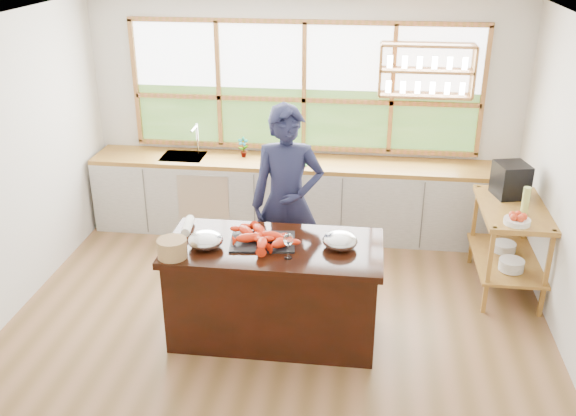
% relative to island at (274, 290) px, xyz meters
% --- Properties ---
extents(ground_plane, '(5.00, 5.00, 0.00)m').
position_rel_island_xyz_m(ground_plane, '(0.00, 0.20, -0.45)').
color(ground_plane, brown).
extents(room_shell, '(5.02, 4.52, 2.71)m').
position_rel_island_xyz_m(room_shell, '(0.02, 0.71, 1.30)').
color(room_shell, silver).
rests_on(room_shell, ground_plane).
extents(back_counter, '(4.90, 0.63, 0.90)m').
position_rel_island_xyz_m(back_counter, '(-0.02, 2.14, 0.00)').
color(back_counter, beige).
rests_on(back_counter, ground_plane).
extents(right_shelf_unit, '(0.62, 1.10, 0.90)m').
position_rel_island_xyz_m(right_shelf_unit, '(2.19, 1.09, 0.15)').
color(right_shelf_unit, olive).
rests_on(right_shelf_unit, ground_plane).
extents(island, '(1.85, 0.90, 0.90)m').
position_rel_island_xyz_m(island, '(0.00, 0.00, 0.00)').
color(island, black).
rests_on(island, ground_plane).
extents(cook, '(0.75, 0.53, 1.92)m').
position_rel_island_xyz_m(cook, '(0.01, 0.79, 0.50)').
color(cook, '#171A35').
rests_on(cook, ground_plane).
extents(potted_plant, '(0.14, 0.10, 0.24)m').
position_rel_island_xyz_m(potted_plant, '(-0.69, 2.20, 0.57)').
color(potted_plant, slate).
rests_on(potted_plant, back_counter).
extents(cutting_board, '(0.43, 0.34, 0.01)m').
position_rel_island_xyz_m(cutting_board, '(-0.10, 2.14, 0.45)').
color(cutting_board, green).
rests_on(cutting_board, back_counter).
extents(espresso_machine, '(0.37, 0.38, 0.34)m').
position_rel_island_xyz_m(espresso_machine, '(2.19, 1.38, 0.62)').
color(espresso_machine, black).
rests_on(espresso_machine, right_shelf_unit).
extents(wine_bottle, '(0.09, 0.09, 0.28)m').
position_rel_island_xyz_m(wine_bottle, '(2.24, 0.90, 0.59)').
color(wine_bottle, '#ADBE58').
rests_on(wine_bottle, right_shelf_unit).
extents(fruit_bowl, '(0.24, 0.24, 0.11)m').
position_rel_island_xyz_m(fruit_bowl, '(2.14, 0.70, 0.49)').
color(fruit_bowl, silver).
rests_on(fruit_bowl, right_shelf_unit).
extents(slate_board, '(0.59, 0.46, 0.02)m').
position_rel_island_xyz_m(slate_board, '(-0.10, 0.03, 0.45)').
color(slate_board, black).
rests_on(slate_board, island).
extents(lobster_pile, '(0.55, 0.48, 0.08)m').
position_rel_island_xyz_m(lobster_pile, '(-0.11, 0.02, 0.50)').
color(lobster_pile, red).
rests_on(lobster_pile, slate_board).
extents(mixing_bowl_left, '(0.30, 0.30, 0.14)m').
position_rel_island_xyz_m(mixing_bowl_left, '(-0.57, -0.10, 0.51)').
color(mixing_bowl_left, silver).
rests_on(mixing_bowl_left, island).
extents(mixing_bowl_right, '(0.30, 0.30, 0.14)m').
position_rel_island_xyz_m(mixing_bowl_right, '(0.56, 0.03, 0.51)').
color(mixing_bowl_right, silver).
rests_on(mixing_bowl_right, island).
extents(wine_glass, '(0.08, 0.08, 0.22)m').
position_rel_island_xyz_m(wine_glass, '(0.15, -0.22, 0.61)').
color(wine_glass, white).
rests_on(wine_glass, island).
extents(wicker_basket, '(0.25, 0.25, 0.16)m').
position_rel_island_xyz_m(wicker_basket, '(-0.79, -0.31, 0.52)').
color(wicker_basket, '#9C6D49').
rests_on(wicker_basket, island).
extents(parchment_roll, '(0.12, 0.31, 0.08)m').
position_rel_island_xyz_m(parchment_roll, '(-0.81, 0.20, 0.49)').
color(parchment_roll, white).
rests_on(parchment_roll, island).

